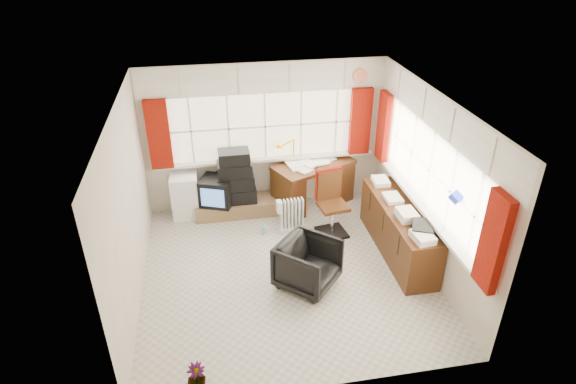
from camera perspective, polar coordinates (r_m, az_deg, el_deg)
name	(u,v)px	position (r m, az deg, el deg)	size (l,w,h in m)	color
ground	(286,271)	(6.99, -0.22, -9.39)	(4.00, 4.00, 0.00)	beige
room_walls	(286,179)	(6.16, -0.25, 1.56)	(4.00, 4.00, 4.00)	beige
window_back	(266,155)	(8.13, -2.60, 4.38)	(3.70, 0.12, 3.60)	#FFEFC9
window_right	(423,203)	(6.99, 15.67, -1.22)	(0.12, 3.70, 3.60)	#FFEFC9
curtains	(337,148)	(7.18, 5.79, 5.23)	(3.83, 3.83, 1.15)	#991008
overhead_cabinets	(342,94)	(6.97, 6.44, 11.42)	(3.98, 3.98, 0.48)	white
desk	(313,182)	(8.36, 2.99, 1.25)	(1.54, 1.19, 0.84)	#572914
desk_lamp	(294,145)	(8.16, 0.69, 5.60)	(0.18, 0.16, 0.42)	#FFAE0A
task_chair	(330,200)	(7.59, 5.04, -0.92)	(0.50, 0.53, 1.06)	black
office_chair	(308,264)	(6.57, 2.38, -8.54)	(0.73, 0.75, 0.68)	black
radiator	(292,218)	(7.71, 0.43, -3.11)	(0.40, 0.18, 0.58)	white
credenza	(398,229)	(7.35, 12.94, -4.32)	(0.50, 2.00, 0.85)	#572914
file_tray	(422,228)	(6.68, 15.65, -4.14)	(0.27, 0.35, 0.12)	black
tv_bench	(237,207)	(8.27, -6.04, -1.73)	(1.40, 0.50, 0.25)	olive
crt_tv	(217,191)	(8.05, -8.39, 0.11)	(0.65, 0.62, 0.46)	black
hifi_stack	(235,178)	(8.03, -6.29, 1.63)	(0.67, 0.43, 0.91)	black
mini_fridge	(185,196)	(8.22, -12.10, -0.44)	(0.45, 0.45, 0.76)	white
spray_bottle_a	(241,205)	(8.28, -5.57, -1.59)	(0.10, 0.10, 0.27)	white
spray_bottle_b	(264,228)	(7.74, -2.87, -4.28)	(0.08, 0.08, 0.18)	#80C0B8
flower_vase	(196,378)	(5.52, -10.80, -20.82)	(0.20, 0.20, 0.36)	black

